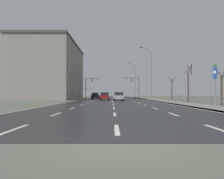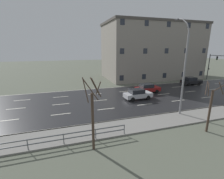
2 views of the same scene
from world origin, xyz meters
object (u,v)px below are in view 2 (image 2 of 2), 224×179
street_lamp_midground (184,69)px  brick_building (151,51)px  car_distant (191,81)px  car_mid_centre (147,88)px  traffic_signal_left (212,63)px  car_near_left (138,94)px

street_lamp_midground → brick_building: (-22.32, 9.33, 1.46)m
brick_building → car_distant: bearing=18.2°
street_lamp_midground → car_distant: bearing=132.9°
car_mid_centre → traffic_signal_left: bearing=104.8°
street_lamp_midground → car_near_left: street_lamp_midground is taller
traffic_signal_left → car_distant: (2.78, -8.02, -3.07)m
car_distant → brick_building: bearing=-158.4°
car_near_left → brick_building: 20.45m
street_lamp_midground → car_distant: street_lamp_midground is taller
street_lamp_midground → brick_building: 24.24m
street_lamp_midground → brick_building: bearing=157.3°
traffic_signal_left → car_distant: traffic_signal_left is taller
car_distant → brick_building: (-10.46, -3.43, 5.83)m
car_mid_centre → brick_building: size_ratio=0.18×
car_distant → street_lamp_midground: bearing=-43.7°
traffic_signal_left → car_near_left: traffic_signal_left is taller
car_near_left → brick_building: bearing=141.8°
traffic_signal_left → car_mid_centre: 20.74m
traffic_signal_left → car_near_left: bearing=-70.2°
street_lamp_midground → car_distant: (-11.86, 12.76, -4.37)m
car_near_left → traffic_signal_left: bearing=107.3°
car_near_left → car_distant: 15.85m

